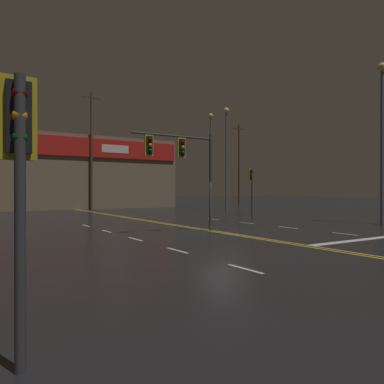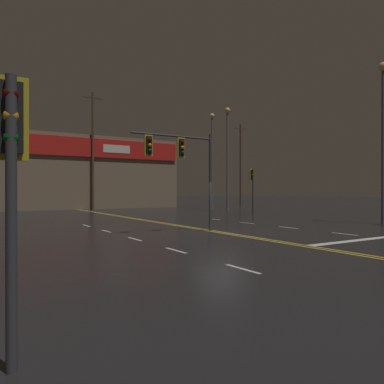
{
  "view_description": "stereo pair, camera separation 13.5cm",
  "coord_description": "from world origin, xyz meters",
  "px_view_note": "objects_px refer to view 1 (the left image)",
  "views": [
    {
      "loc": [
        -11.12,
        -14.83,
        2.08
      ],
      "look_at": [
        0.0,
        2.78,
        2.0
      ],
      "focal_mm": 35.0,
      "sensor_mm": 36.0,
      "label": 1
    },
    {
      "loc": [
        -11.01,
        -14.9,
        2.08
      ],
      "look_at": [
        0.0,
        2.78,
        2.0
      ],
      "focal_mm": 35.0,
      "sensor_mm": 36.0,
      "label": 2
    }
  ],
  "objects_px": {
    "traffic_signal_corner_northeast": "(251,181)",
    "streetlight_near_right": "(211,149)",
    "traffic_signal_corner_southwest": "(19,153)",
    "streetlight_far_right": "(226,146)",
    "traffic_signal_median": "(180,156)",
    "streetlight_near_left": "(382,122)"
  },
  "relations": [
    {
      "from": "traffic_signal_corner_northeast",
      "to": "traffic_signal_corner_southwest",
      "type": "xyz_separation_m",
      "value": [
        -20.74,
        -19.56,
        -0.38
      ]
    },
    {
      "from": "traffic_signal_median",
      "to": "traffic_signal_corner_southwest",
      "type": "relative_size",
      "value": 1.45
    },
    {
      "from": "traffic_signal_median",
      "to": "streetlight_near_right",
      "type": "relative_size",
      "value": 0.46
    },
    {
      "from": "traffic_signal_corner_southwest",
      "to": "streetlight_far_right",
      "type": "bearing_deg",
      "value": 48.37
    },
    {
      "from": "streetlight_near_right",
      "to": "streetlight_far_right",
      "type": "distance_m",
      "value": 4.51
    },
    {
      "from": "traffic_signal_corner_southwest",
      "to": "streetlight_near_left",
      "type": "height_order",
      "value": "streetlight_near_left"
    },
    {
      "from": "streetlight_near_left",
      "to": "traffic_signal_median",
      "type": "bearing_deg",
      "value": 169.34
    },
    {
      "from": "traffic_signal_median",
      "to": "traffic_signal_corner_southwest",
      "type": "height_order",
      "value": "traffic_signal_median"
    },
    {
      "from": "traffic_signal_corner_northeast",
      "to": "streetlight_near_right",
      "type": "bearing_deg",
      "value": 74.3
    },
    {
      "from": "traffic_signal_median",
      "to": "streetlight_near_left",
      "type": "relative_size",
      "value": 0.5
    },
    {
      "from": "traffic_signal_corner_northeast",
      "to": "streetlight_near_left",
      "type": "distance_m",
      "value": 11.56
    },
    {
      "from": "traffic_signal_corner_southwest",
      "to": "streetlight_far_right",
      "type": "height_order",
      "value": "streetlight_far_right"
    },
    {
      "from": "streetlight_near_right",
      "to": "streetlight_far_right",
      "type": "relative_size",
      "value": 1.03
    },
    {
      "from": "traffic_signal_corner_northeast",
      "to": "streetlight_near_left",
      "type": "xyz_separation_m",
      "value": [
        1.04,
        -10.99,
        3.46
      ]
    },
    {
      "from": "traffic_signal_corner_northeast",
      "to": "traffic_signal_corner_southwest",
      "type": "height_order",
      "value": "traffic_signal_corner_northeast"
    },
    {
      "from": "traffic_signal_corner_southwest",
      "to": "streetlight_far_right",
      "type": "xyz_separation_m",
      "value": [
        22.4,
        25.2,
        4.04
      ]
    },
    {
      "from": "traffic_signal_corner_northeast",
      "to": "streetlight_near_right",
      "type": "distance_m",
      "value": 11.07
    },
    {
      "from": "streetlight_near_right",
      "to": "streetlight_near_left",
      "type": "bearing_deg",
      "value": -94.81
    },
    {
      "from": "traffic_signal_median",
      "to": "streetlight_near_left",
      "type": "distance_m",
      "value": 13.61
    },
    {
      "from": "traffic_signal_corner_northeast",
      "to": "traffic_signal_median",
      "type": "bearing_deg",
      "value": -144.86
    },
    {
      "from": "traffic_signal_median",
      "to": "traffic_signal_corner_northeast",
      "type": "distance_m",
      "value": 14.82
    },
    {
      "from": "traffic_signal_corner_southwest",
      "to": "streetlight_near_left",
      "type": "xyz_separation_m",
      "value": [
        21.79,
        8.58,
        3.83
      ]
    }
  ]
}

